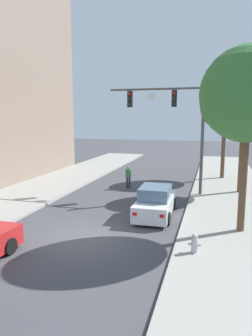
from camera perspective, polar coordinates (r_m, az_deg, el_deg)
name	(u,v)px	position (r m, az deg, el deg)	size (l,w,h in m)	color
ground_plane	(82,237)	(13.92, -8.04, -12.40)	(120.00, 120.00, 0.00)	#424247
sidewalk_right	(242,253)	(12.90, 20.40, -14.35)	(5.00, 60.00, 0.15)	#99968E
traffic_signal_mast	(175,114)	(20.63, 9.05, 9.68)	(6.23, 0.38, 7.50)	#514C47
car_lead_white	(155,202)	(16.45, 5.39, -6.30)	(1.90, 4.27, 1.60)	silver
pedestrian_crossing_road	(128,176)	(22.68, 0.43, -1.48)	(0.36, 0.22, 1.64)	#232847
fire_hydrant	(194,243)	(12.13, 12.43, -13.28)	(0.48, 0.24, 0.72)	#B2B2B7
street_tree_nearest	(248,95)	(14.21, 21.50, 12.34)	(4.04, 4.04, 7.93)	brown
street_tree_second	(244,105)	(22.03, 20.86, 10.66)	(3.67, 3.67, 7.62)	brown
street_tree_third	(225,106)	(26.91, 17.74, 10.74)	(4.03, 4.03, 7.93)	brown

